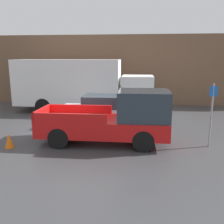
# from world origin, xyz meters

# --- Properties ---
(ground_plane) EXTENTS (60.00, 60.00, 0.00)m
(ground_plane) POSITION_xyz_m (0.00, 0.00, 0.00)
(ground_plane) COLOR #3D3D3F
(building_wall) EXTENTS (28.00, 0.15, 5.20)m
(building_wall) POSITION_xyz_m (0.00, 8.16, 2.60)
(building_wall) COLOR brown
(building_wall) RESTS_ON ground
(pickup_truck) EXTENTS (5.35, 1.94, 2.24)m
(pickup_truck) POSITION_xyz_m (1.70, -0.91, 1.04)
(pickup_truck) COLOR red
(pickup_truck) RESTS_ON ground
(car) EXTENTS (4.85, 1.84, 1.62)m
(car) POSITION_xyz_m (1.01, 1.80, 0.82)
(car) COLOR silver
(car) RESTS_ON ground
(delivery_truck) EXTENTS (8.97, 2.38, 3.41)m
(delivery_truck) POSITION_xyz_m (-1.32, 5.26, 1.84)
(delivery_truck) COLOR white
(delivery_truck) RESTS_ON ground
(parking_sign) EXTENTS (0.30, 0.07, 2.56)m
(parking_sign) POSITION_xyz_m (5.48, -0.94, 1.44)
(parking_sign) COLOR gray
(parking_sign) RESTS_ON ground
(traffic_cone) EXTENTS (0.36, 0.36, 0.58)m
(traffic_cone) POSITION_xyz_m (-2.49, -1.89, 0.29)
(traffic_cone) COLOR orange
(traffic_cone) RESTS_ON ground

